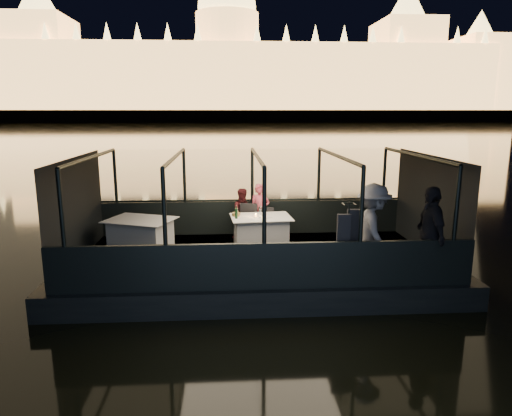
{
  "coord_description": "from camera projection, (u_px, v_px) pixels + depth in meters",
  "views": [
    {
      "loc": [
        -0.66,
        -10.05,
        3.79
      ],
      "look_at": [
        0.0,
        0.4,
        1.55
      ],
      "focal_mm": 32.0,
      "sensor_mm": 36.0,
      "label": 1
    }
  ],
  "objects": [
    {
      "name": "wine_glass_red",
      "position": [
        261.0,
        210.0,
        11.33
      ],
      "size": [
        0.08,
        0.08,
        0.2
      ],
      "primitive_type": null,
      "rotation": [
        0.0,
        0.0,
        -0.21
      ],
      "color": "silver",
      "rests_on": "dining_table_central"
    },
    {
      "name": "cabin_glass_starboard",
      "position": [
        264.0,
        206.0,
        8.25
      ],
      "size": [
        8.0,
        0.02,
        1.4
      ],
      "primitive_type": null,
      "color": "#99B2B2",
      "rests_on": "gunwale_starboard"
    },
    {
      "name": "bread_basket",
      "position": [
        236.0,
        214.0,
        11.16
      ],
      "size": [
        0.27,
        0.27,
        0.08
      ],
      "primitive_type": "cylinder",
      "rotation": [
        0.0,
        0.0,
        -0.43
      ],
      "color": "brown",
      "rests_on": "dining_table_central"
    },
    {
      "name": "plate_near",
      "position": [
        267.0,
        217.0,
        11.02
      ],
      "size": [
        0.27,
        0.27,
        0.01
      ],
      "primitive_type": "cylinder",
      "rotation": [
        0.0,
        0.0,
        0.29
      ],
      "color": "white",
      "rests_on": "dining_table_central"
    },
    {
      "name": "plate_far",
      "position": [
        239.0,
        215.0,
        11.23
      ],
      "size": [
        0.28,
        0.28,
        0.02
      ],
      "primitive_type": "cylinder",
      "rotation": [
        0.0,
        0.0,
        0.1
      ],
      "color": "white",
      "rests_on": "dining_table_central"
    },
    {
      "name": "chair_port_left",
      "position": [
        249.0,
        225.0,
        11.57
      ],
      "size": [
        0.53,
        0.53,
        0.96
      ],
      "primitive_type": "cube",
      "rotation": [
        0.0,
        0.0,
        -0.21
      ],
      "color": "black",
      "rests_on": "boat_deck"
    },
    {
      "name": "dining_table_aft",
      "position": [
        141.0,
        236.0,
        10.78
      ],
      "size": [
        1.79,
        1.55,
        0.8
      ],
      "primitive_type": "cube",
      "rotation": [
        0.0,
        0.0,
        -0.36
      ],
      "color": "silver",
      "rests_on": "boat_deck"
    },
    {
      "name": "person_man_maroon",
      "position": [
        244.0,
        210.0,
        11.85
      ],
      "size": [
        0.71,
        0.6,
        1.32
      ],
      "primitive_type": "imported",
      "rotation": [
        0.0,
        0.0,
        0.18
      ],
      "color": "#3F1114",
      "rests_on": "boat_deck"
    },
    {
      "name": "end_wall_aft",
      "position": [
        429.0,
        205.0,
        10.54
      ],
      "size": [
        0.02,
        4.0,
        2.3
      ],
      "primitive_type": null,
      "color": "black",
      "rests_on": "boat_deck"
    },
    {
      "name": "parliament_building",
      "position": [
        227.0,
        44.0,
        175.36
      ],
      "size": [
        220.0,
        32.0,
        60.0
      ],
      "primitive_type": null,
      "color": "#F2D18C",
      "rests_on": "embankment"
    },
    {
      "name": "gunwale_starboard",
      "position": [
        264.0,
        266.0,
        8.49
      ],
      "size": [
        8.0,
        0.08,
        0.9
      ],
      "primitive_type": "cube",
      "color": "black",
      "rests_on": "boat_deck"
    },
    {
      "name": "boat_hull",
      "position": [
        257.0,
        276.0,
        10.64
      ],
      "size": [
        8.6,
        4.4,
        1.0
      ],
      "primitive_type": "cube",
      "color": "black",
      "rests_on": "river_water"
    },
    {
      "name": "amber_candle",
      "position": [
        256.0,
        215.0,
        11.08
      ],
      "size": [
        0.06,
        0.06,
        0.07
      ],
      "primitive_type": "cylinder",
      "rotation": [
        0.0,
        0.0,
        0.12
      ],
      "color": "#FF9C3F",
      "rests_on": "dining_table_central"
    },
    {
      "name": "wine_glass_white",
      "position": [
        237.0,
        214.0,
        10.97
      ],
      "size": [
        0.07,
        0.07,
        0.19
      ],
      "primitive_type": null,
      "rotation": [
        0.0,
        0.0,
        -0.1
      ],
      "color": "silver",
      "rests_on": "dining_table_central"
    },
    {
      "name": "river_water",
      "position": [
        230.0,
        131.0,
        88.72
      ],
      "size": [
        500.0,
        500.0,
        0.0
      ],
      "primitive_type": "plane",
      "color": "black",
      "rests_on": "ground"
    },
    {
      "name": "embankment",
      "position": [
        228.0,
        117.0,
        215.38
      ],
      "size": [
        400.0,
        140.0,
        6.0
      ],
      "primitive_type": "cube",
      "color": "#423D33",
      "rests_on": "ground"
    },
    {
      "name": "chair_port_right",
      "position": [
        267.0,
        225.0,
        11.6
      ],
      "size": [
        0.51,
        0.51,
        0.85
      ],
      "primitive_type": "cube",
      "rotation": [
        0.0,
        0.0,
        -0.34
      ],
      "color": "black",
      "rests_on": "boat_deck"
    },
    {
      "name": "wine_glass_empty",
      "position": [
        260.0,
        214.0,
        10.95
      ],
      "size": [
        0.07,
        0.07,
        0.21
      ],
      "primitive_type": null,
      "rotation": [
        0.0,
        0.0,
        0.02
      ],
      "color": "silver",
      "rests_on": "dining_table_central"
    },
    {
      "name": "passenger_dark",
      "position": [
        429.0,
        239.0,
        8.85
      ],
      "size": [
        0.5,
        1.13,
        1.89
      ],
      "primitive_type": "imported",
      "rotation": [
        0.0,
        0.0,
        4.68
      ],
      "color": "black",
      "rests_on": "boat_deck"
    },
    {
      "name": "canopy_ribs",
      "position": [
        257.0,
        207.0,
        10.3
      ],
      "size": [
        8.0,
        4.0,
        2.3
      ],
      "primitive_type": null,
      "color": "black",
      "rests_on": "boat_deck"
    },
    {
      "name": "dining_table_central",
      "position": [
        261.0,
        232.0,
        11.16
      ],
      "size": [
        1.53,
        1.16,
        0.77
      ],
      "primitive_type": "cube",
      "rotation": [
        0.0,
        0.0,
        0.08
      ],
      "color": "silver",
      "rests_on": "boat_deck"
    },
    {
      "name": "passenger_stripe",
      "position": [
        373.0,
        235.0,
        9.11
      ],
      "size": [
        0.7,
        1.23,
        1.9
      ],
      "primitive_type": "imported",
      "rotation": [
        0.0,
        0.0,
        1.58
      ],
      "color": "silver",
      "rests_on": "boat_deck"
    },
    {
      "name": "coat_stand",
      "position": [
        348.0,
        238.0,
        8.74
      ],
      "size": [
        0.55,
        0.5,
        1.61
      ],
      "primitive_type": null,
      "rotation": [
        0.0,
        0.0,
        0.37
      ],
      "color": "black",
      "rests_on": "boat_deck"
    },
    {
      "name": "gunwale_port",
      "position": [
        252.0,
        217.0,
        12.4
      ],
      "size": [
        8.0,
        0.08,
        0.9
      ],
      "primitive_type": "cube",
      "color": "black",
      "rests_on": "boat_deck"
    },
    {
      "name": "end_wall_fore",
      "position": [
        76.0,
        210.0,
        10.05
      ],
      "size": [
        0.02,
        4.0,
        2.3
      ],
      "primitive_type": null,
      "color": "black",
      "rests_on": "boat_deck"
    },
    {
      "name": "boat_deck",
      "position": [
        257.0,
        257.0,
        10.54
      ],
      "size": [
        8.0,
        4.0,
        0.04
      ],
      "primitive_type": "cube",
      "color": "black",
      "rests_on": "boat_hull"
    },
    {
      "name": "wine_bottle",
      "position": [
        236.0,
        212.0,
        10.86
      ],
      "size": [
        0.09,
        0.09,
        0.31
      ],
      "primitive_type": "cylinder",
      "rotation": [
        0.0,
        0.0,
        0.43
      ],
      "color": "#123218",
      "rests_on": "dining_table_central"
    },
    {
      "name": "person_woman_coral",
      "position": [
        260.0,
        210.0,
        11.93
      ],
      "size": [
        0.56,
        0.41,
        1.43
      ],
      "primitive_type": "imported",
      "rotation": [
        0.0,
        0.0,
        -0.14
      ],
      "color": "#DC5061",
      "rests_on": "boat_deck"
    },
    {
      "name": "cabin_glass_port",
      "position": [
        252.0,
        175.0,
        12.16
      ],
      "size": [
        8.0,
        0.02,
        1.4
      ],
      "primitive_type": null,
      "color": "#99B2B2",
      "rests_on": "gunwale_port"
    },
    {
      "name": "cabin_roof_glass",
      "position": [
        257.0,
        156.0,
        10.06
      ],
      "size": [
        8.0,
        4.0,
        0.02
      ],
      "primitive_type": null,
      "color": "#99B2B2",
      "rests_on": "boat_deck"
    }
  ]
}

